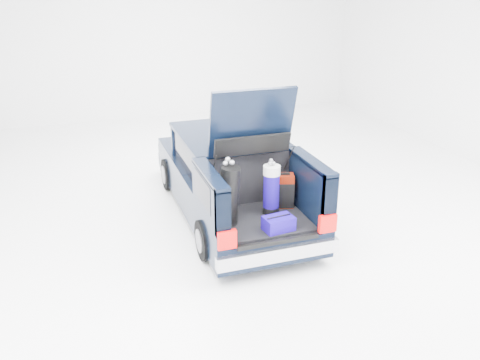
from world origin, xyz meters
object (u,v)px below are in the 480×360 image
object	(u,v)px
blue_duffel	(279,223)
red_suitcase	(282,191)
blue_golf_bag	(271,189)
car	(229,176)
black_golf_bag	(229,195)

from	to	relation	value
blue_duffel	red_suitcase	bearing A→B (deg)	56.13
blue_golf_bag	blue_duffel	distance (m)	0.64
car	blue_golf_bag	size ratio (longest dim) A/B	5.45
car	blue_golf_bag	distance (m)	1.49
car	black_golf_bag	world-z (taller)	car
car	blue_golf_bag	bearing A→B (deg)	-81.71
car	blue_golf_bag	xyz separation A→B (m)	(0.21, -1.45, 0.31)
blue_golf_bag	blue_duffel	size ratio (longest dim) A/B	1.90
black_golf_bag	blue_duffel	bearing A→B (deg)	-57.67
car	black_golf_bag	bearing A→B (deg)	-107.22
car	blue_golf_bag	world-z (taller)	car
black_golf_bag	blue_golf_bag	bearing A→B (deg)	-11.27
red_suitcase	blue_duffel	xyz separation A→B (m)	(-0.35, -0.71, -0.16)
red_suitcase	car	bearing A→B (deg)	126.08
car	blue_duffel	world-z (taller)	car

